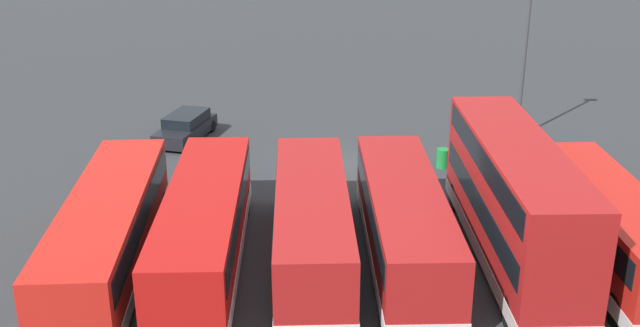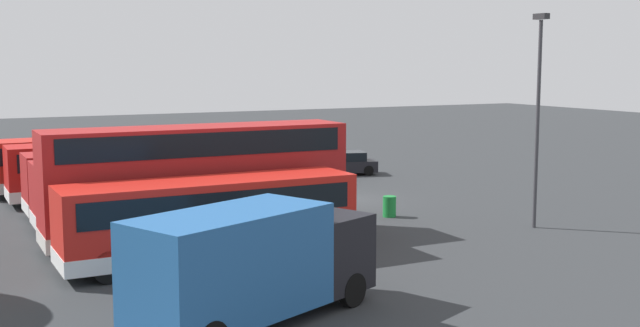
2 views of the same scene
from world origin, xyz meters
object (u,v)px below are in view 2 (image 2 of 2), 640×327
Objects in this scene: bus_single_deck_fourth at (148,177)px; lamp_post_tall at (538,106)px; bus_single_deck_sixth at (105,161)px; bus_single_deck_fifth at (126,167)px; box_truck_blue at (253,262)px; bus_double_decker_second at (198,180)px; car_hatchback_silver at (341,163)px; bus_single_deck_third at (168,187)px; waste_bin_yellow at (389,206)px; bus_single_deck_near_end at (210,217)px.

lamp_post_tall reaches higher than bus_single_deck_fourth.
bus_single_deck_sixth is at bearing 37.35° from lamp_post_tall.
bus_single_deck_fifth is 21.36m from box_truck_blue.
car_hatchback_silver is (13.72, -13.84, -1.75)m from bus_double_decker_second.
car_hatchback_silver is 18.34m from lamp_post_tall.
bus_double_decker_second is at bearing -179.07° from bus_single_deck_fifth.
lamp_post_tall reaches higher than bus_single_deck_third.
waste_bin_yellow is at bearing -108.69° from bus_single_deck_third.
lamp_post_tall reaches higher than bus_single_deck_near_end.
bus_double_decker_second is 14.43m from lamp_post_tall.
lamp_post_tall is (-17.78, 0.27, 4.50)m from car_hatchback_silver.
box_truck_blue is (-14.11, 1.80, 0.08)m from bus_single_deck_third.
bus_single_deck_third is at bearing -179.38° from bus_single_deck_fourth.
waste_bin_yellow is at bearing -137.47° from bus_single_deck_fifth.
waste_bin_yellow is (4.82, 4.25, -4.73)m from lamp_post_tall.
lamp_post_tall is at bearing -129.70° from bus_single_deck_fourth.
bus_single_deck_fifth is 3.34m from bus_single_deck_sixth.
bus_single_deck_near_end is 10.63m from bus_single_deck_fourth.
box_truck_blue is at bearing 169.69° from bus_double_decker_second.
bus_single_deck_fifth reaches higher than waste_bin_yellow.
bus_double_decker_second is 9.56m from waste_bin_yellow.
waste_bin_yellow is at bearing 160.77° from car_hatchback_silver.
bus_double_decker_second is 10.37m from box_truck_blue.
bus_double_decker_second reaches higher than bus_single_deck_fifth.
lamp_post_tall is at bearing -106.65° from bus_double_decker_second.
bus_double_decker_second is 7.33m from bus_single_deck_fourth.
box_truck_blue reaches higher than bus_single_deck_third.
bus_single_deck_fourth is 11.50m from waste_bin_yellow.
waste_bin_yellow is (-6.52, -9.41, -1.15)m from bus_single_deck_fourth.
box_truck_blue is 28.61m from car_hatchback_silver.
bus_single_deck_near_end is at bearing 139.62° from car_hatchback_silver.
bus_single_deck_sixth is at bearing 35.81° from waste_bin_yellow.
bus_single_deck_fourth is at bearing -3.11° from bus_single_deck_near_end.
bus_single_deck_fourth is 15.37m from car_hatchback_silver.
box_truck_blue is at bearing 146.70° from car_hatchback_silver.
waste_bin_yellow is at bearing -124.71° from bus_single_deck_fourth.
bus_single_deck_fifth is 12.30× the size of waste_bin_yellow.
bus_single_deck_sixth is at bearing 6.37° from bus_single_deck_fifth.
bus_double_decker_second is at bearing 134.74° from car_hatchback_silver.
car_hatchback_silver is (17.06, -14.51, -0.92)m from bus_single_deck_near_end.
box_truck_blue reaches higher than bus_single_deck_fourth.
bus_single_deck_fourth is 17.54m from box_truck_blue.
box_truck_blue is at bearing 170.14° from bus_single_deck_near_end.
bus_single_deck_fourth is 2.30× the size of car_hatchback_silver.
car_hatchback_silver is at bearing -79.52° from bus_single_deck_fifth.
bus_single_deck_sixth is at bearing -0.36° from bus_single_deck_near_end.
bus_single_deck_sixth is 2.50× the size of car_hatchback_silver.
bus_double_decker_second is at bearing 73.35° from lamp_post_tall.
car_hatchback_silver is (23.89, -15.69, -1.01)m from box_truck_blue.
waste_bin_yellow is (4.10, -9.99, -1.15)m from bus_single_deck_near_end.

